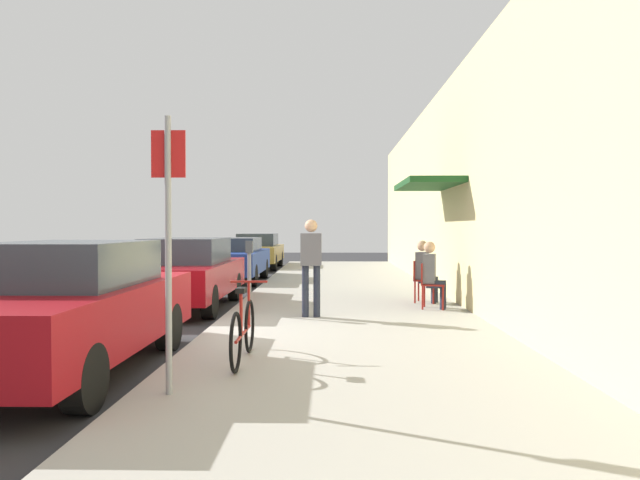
% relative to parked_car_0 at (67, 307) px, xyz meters
% --- Properties ---
extents(ground_plane, '(60.00, 60.00, 0.00)m').
position_rel_parked_car_0_xyz_m(ground_plane, '(1.10, 2.12, -0.78)').
color(ground_plane, '#2D2D30').
extents(sidewalk_slab, '(4.50, 32.00, 0.12)m').
position_rel_parked_car_0_xyz_m(sidewalk_slab, '(3.35, 4.12, -0.72)').
color(sidewalk_slab, '#9E9B93').
rests_on(sidewalk_slab, ground_plane).
extents(building_facade, '(1.40, 32.00, 4.96)m').
position_rel_parked_car_0_xyz_m(building_facade, '(5.74, 4.13, 1.70)').
color(building_facade, beige).
rests_on(building_facade, ground_plane).
extents(parked_car_0, '(1.80, 4.40, 1.52)m').
position_rel_parked_car_0_xyz_m(parked_car_0, '(0.00, 0.00, 0.00)').
color(parked_car_0, maroon).
rests_on(parked_car_0, ground_plane).
extents(parked_car_1, '(1.80, 4.40, 1.46)m').
position_rel_parked_car_0_xyz_m(parked_car_1, '(-0.00, 5.41, -0.03)').
color(parked_car_1, maroon).
rests_on(parked_car_1, ground_plane).
extents(parked_car_2, '(1.80, 4.40, 1.36)m').
position_rel_parked_car_0_xyz_m(parked_car_2, '(0.00, 11.26, -0.06)').
color(parked_car_2, navy).
rests_on(parked_car_2, ground_plane).
extents(parked_car_3, '(1.80, 4.40, 1.42)m').
position_rel_parked_car_0_xyz_m(parked_car_3, '(0.00, 17.22, -0.04)').
color(parked_car_3, '#A58433').
rests_on(parked_car_3, ground_plane).
extents(parking_meter, '(0.12, 0.10, 1.32)m').
position_rel_parked_car_0_xyz_m(parking_meter, '(1.55, 3.82, 0.11)').
color(parking_meter, slate).
rests_on(parking_meter, sidewalk_slab).
extents(street_sign, '(0.32, 0.06, 2.60)m').
position_rel_parked_car_0_xyz_m(street_sign, '(1.50, -1.17, 0.86)').
color(street_sign, gray).
rests_on(street_sign, sidewalk_slab).
extents(bicycle_0, '(0.46, 1.71, 0.90)m').
position_rel_parked_car_0_xyz_m(bicycle_0, '(2.00, 0.15, -0.30)').
color(bicycle_0, black).
rests_on(bicycle_0, sidewalk_slab).
extents(cafe_chair_0, '(0.53, 0.53, 0.87)m').
position_rel_parked_car_0_xyz_m(cafe_chair_0, '(4.91, 4.67, -0.15)').
color(cafe_chair_0, maroon).
rests_on(cafe_chair_0, sidewalk_slab).
extents(seated_patron_0, '(0.49, 0.44, 1.29)m').
position_rel_parked_car_0_xyz_m(seated_patron_0, '(4.97, 4.66, 0.04)').
color(seated_patron_0, '#232838').
rests_on(seated_patron_0, sidewalk_slab).
extents(cafe_chair_1, '(0.56, 0.56, 0.87)m').
position_rel_parked_car_0_xyz_m(cafe_chair_1, '(4.91, 5.59, -0.15)').
color(cafe_chair_1, maroon).
rests_on(cafe_chair_1, sidewalk_slab).
extents(seated_patron_1, '(0.51, 0.47, 1.29)m').
position_rel_parked_car_0_xyz_m(seated_patron_1, '(4.97, 5.57, 0.04)').
color(seated_patron_1, '#232838').
rests_on(seated_patron_1, sidewalk_slab).
extents(pedestrian_standing, '(0.36, 0.22, 1.70)m').
position_rel_parked_car_0_xyz_m(pedestrian_standing, '(2.67, 3.56, 0.34)').
color(pedestrian_standing, '#232838').
rests_on(pedestrian_standing, sidewalk_slab).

